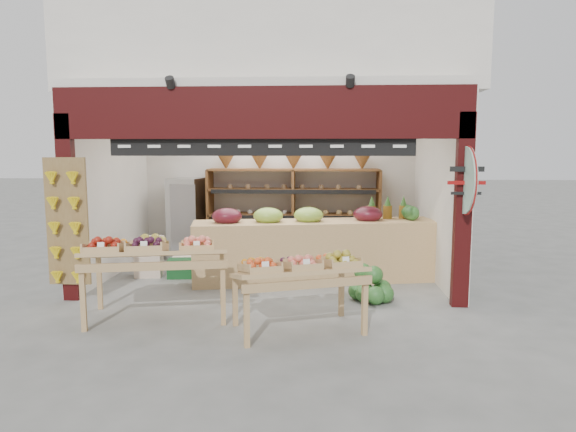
# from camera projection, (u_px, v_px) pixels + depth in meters

# --- Properties ---
(ground) EXTENTS (60.00, 60.00, 0.00)m
(ground) POSITION_uv_depth(u_px,v_px,m) (269.00, 283.00, 8.32)
(ground) COLOR #61615D
(ground) RESTS_ON ground
(shop_structure) EXTENTS (6.36, 5.12, 5.40)m
(shop_structure) POSITION_uv_depth(u_px,v_px,m) (276.00, 53.00, 9.41)
(shop_structure) COLOR beige
(shop_structure) RESTS_ON ground
(banana_board) EXTENTS (0.60, 0.15, 1.80)m
(banana_board) POSITION_uv_depth(u_px,v_px,m) (66.00, 224.00, 7.17)
(banana_board) COLOR olive
(banana_board) RESTS_ON ground
(gift_sign) EXTENTS (0.04, 0.93, 0.92)m
(gift_sign) POSITION_uv_depth(u_px,v_px,m) (466.00, 180.00, 6.80)
(gift_sign) COLOR #A1CBB7
(gift_sign) RESTS_ON ground
(back_shelving) EXTENTS (3.37, 0.55, 2.05)m
(back_shelving) POSITION_uv_depth(u_px,v_px,m) (293.00, 196.00, 10.04)
(back_shelving) COLOR brown
(back_shelving) RESTS_ON ground
(refrigerator) EXTENTS (0.73, 0.73, 1.60)m
(refrigerator) POSITION_uv_depth(u_px,v_px,m) (187.00, 219.00, 10.16)
(refrigerator) COLOR #B6B9BD
(refrigerator) RESTS_ON ground
(cardboard_stack) EXTENTS (1.02, 0.74, 0.69)m
(cardboard_stack) POSITION_uv_depth(u_px,v_px,m) (164.00, 261.00, 8.81)
(cardboard_stack) COLOR beige
(cardboard_stack) RESTS_ON ground
(mid_counter) EXTENTS (4.05, 1.45, 1.23)m
(mid_counter) POSITION_uv_depth(u_px,v_px,m) (314.00, 248.00, 8.45)
(mid_counter) COLOR tan
(mid_counter) RESTS_ON ground
(display_table_left) EXTENTS (1.93, 1.32, 1.11)m
(display_table_left) POSITION_uv_depth(u_px,v_px,m) (148.00, 251.00, 6.57)
(display_table_left) COLOR tan
(display_table_left) RESTS_ON ground
(display_table_right) EXTENTS (1.71, 1.29, 0.98)m
(display_table_right) POSITION_uv_depth(u_px,v_px,m) (298.00, 268.00, 6.06)
(display_table_right) COLOR tan
(display_table_right) RESTS_ON ground
(watermelon_pile) EXTENTS (0.64, 0.66, 0.50)m
(watermelon_pile) POSITION_uv_depth(u_px,v_px,m) (370.00, 287.00, 7.38)
(watermelon_pile) COLOR #17451A
(watermelon_pile) RESTS_ON ground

